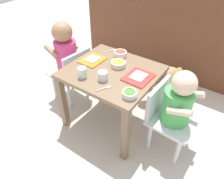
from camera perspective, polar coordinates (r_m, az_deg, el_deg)
ground_plane at (r=1.76m, az=0.00°, el=-7.91°), size 7.00×7.00×0.00m
kitchen_cabinet_back at (r=2.30m, az=15.35°, el=15.66°), size 1.79×0.37×0.87m
dining_table at (r=1.50m, az=0.00°, el=2.47°), size 0.60×0.54×0.47m
seated_child_left at (r=1.76m, az=-11.92°, el=8.96°), size 0.31×0.31×0.69m
seated_child_right at (r=1.36m, az=16.53°, el=-3.74°), size 0.29×0.29×0.63m
dog at (r=1.92m, az=13.08°, el=3.04°), size 0.31×0.38×0.30m
food_tray_left at (r=1.56m, az=-5.21°, el=7.86°), size 0.15×0.17×0.02m
food_tray_right at (r=1.39m, az=7.03°, el=3.34°), size 0.17×0.19×0.02m
water_cup_left at (r=1.35m, az=-2.43°, el=3.52°), size 0.06×0.06×0.06m
water_cup_right at (r=1.38m, az=-7.88°, el=4.37°), size 0.06×0.06×0.07m
cereal_bowl_right_side at (r=1.60m, az=2.23°, el=9.47°), size 0.09×0.09×0.04m
cereal_bowl_left_side at (r=1.48m, az=1.65°, el=6.79°), size 0.10×0.10×0.04m
veggie_bowl_far at (r=1.22m, az=4.67°, el=-1.14°), size 0.09×0.09×0.04m
spoon_by_left_tray at (r=1.69m, az=-0.15°, el=10.34°), size 0.06×0.09×0.01m
spoon_by_right_tray at (r=1.29m, az=-1.84°, el=0.41°), size 0.06×0.09×0.01m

